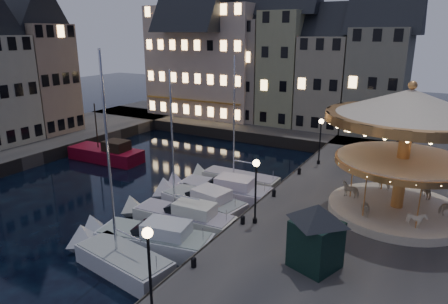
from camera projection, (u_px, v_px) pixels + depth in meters
The scene contains 30 objects.
ground at pixel (155, 222), 28.01m from camera, with size 160.00×160.00×0.00m, color black.
quay_east at pixel (381, 225), 26.20m from camera, with size 16.00×56.00×1.30m, color #474442.
quay_north at pixel (239, 124), 54.92m from camera, with size 44.00×12.00×1.30m, color #474442.
quaywall_e at pixel (269, 201), 29.98m from camera, with size 0.15×44.00×1.30m, color #47423A.
quaywall_n at pixel (231, 135), 48.98m from camera, with size 48.00×0.15×1.30m, color #47423A.
quaywall_w at pixel (20, 165), 37.99m from camera, with size 0.15×44.00×1.30m, color #47423A.
streetlamp_a at pixel (149, 261), 15.95m from camera, with size 0.44×0.44×4.17m.
streetlamp_b at pixel (256, 182), 24.28m from camera, with size 0.44×0.44×4.17m.
streetlamp_c at pixel (320, 135), 35.53m from camera, with size 0.44×0.44×4.17m.
bollard_a at pixel (194, 262), 20.26m from camera, with size 0.30×0.30×0.57m.
bollard_b at pixel (243, 219), 24.84m from camera, with size 0.30×0.30×0.57m.
bollard_c at pixel (274, 193), 29.01m from camera, with size 0.30×0.30×0.57m.
bollard_d at pixel (299, 171), 33.59m from camera, with size 0.30×0.30×0.57m.
townhouse_na at pixel (178, 67), 59.98m from camera, with size 5.50×8.00×12.80m.
townhouse_nb at pixel (208, 65), 57.26m from camera, with size 6.16×8.00×13.80m.
townhouse_nc at pixel (246, 63), 54.25m from camera, with size 6.82×8.00×14.80m.
townhouse_nd at pixel (286, 61), 51.39m from camera, with size 5.50×8.00×15.80m.
townhouse_ne at pixel (327, 75), 49.25m from camera, with size 6.16×8.00×12.80m.
townhouse_nf at pixel (379, 73), 46.24m from camera, with size 6.82×8.00×13.80m.
townhouse_wc at pixel (37, 70), 46.98m from camera, with size 8.80×5.50×14.20m.
hotel_corner at pixel (209, 54), 56.80m from camera, with size 17.60×9.00×16.80m.
motorboat_a at pixel (118, 259), 22.45m from camera, with size 7.11×3.21×11.73m.
motorboat_b at pixel (149, 239), 24.43m from camera, with size 8.22×3.73×2.15m.
motorboat_c at pixel (179, 217), 27.24m from camera, with size 8.20×2.48×10.87m.
motorboat_d at pixel (199, 202), 29.74m from camera, with size 7.67×3.62×2.15m.
motorboat_e at pixel (220, 190), 31.93m from camera, with size 8.56×3.12×2.15m.
motorboat_f at pixel (234, 180), 34.58m from camera, with size 7.69×1.99×10.24m.
red_fishing_boat at pixel (107, 154), 41.20m from camera, with size 8.09×3.09×6.10m.
carousel at pixel (407, 129), 24.66m from camera, with size 9.95×9.95×8.70m.
ticket_kiosk at pixel (317, 225), 19.75m from camera, with size 3.33×3.33×3.90m.
Camera 1 is at (16.73, -19.72, 12.77)m, focal length 32.00 mm.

